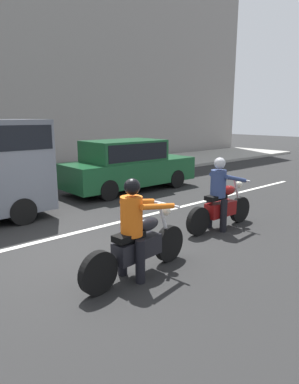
# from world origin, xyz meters

# --- Properties ---
(ground_plane) EXTENTS (80.00, 80.00, 0.00)m
(ground_plane) POSITION_xyz_m (0.00, 0.00, 0.00)
(ground_plane) COLOR #242424
(lane_marking_stripe) EXTENTS (18.00, 0.14, 0.01)m
(lane_marking_stripe) POSITION_xyz_m (0.81, 0.90, 0.00)
(lane_marking_stripe) COLOR silver
(lane_marking_stripe) RESTS_ON ground_plane
(motorcycle_with_rider_orange_stripe) EXTENTS (2.21, 0.71, 1.59)m
(motorcycle_with_rider_orange_stripe) POSITION_xyz_m (0.29, -1.57, 0.65)
(motorcycle_with_rider_orange_stripe) COLOR black
(motorcycle_with_rider_orange_stripe) RESTS_ON ground_plane
(motorcycle_with_rider_denim_blue) EXTENTS (2.09, 0.70, 1.62)m
(motorcycle_with_rider_denim_blue) POSITION_xyz_m (3.21, -0.97, 0.66)
(motorcycle_with_rider_denim_blue) COLOR black
(motorcycle_with_rider_denim_blue) RESTS_ON ground_plane
(parked_sedan_forest_green) EXTENTS (4.71, 1.82, 1.72)m
(parked_sedan_forest_green) POSITION_xyz_m (4.18, 3.68, 0.89)
(parked_sedan_forest_green) COLOR #164C28
(parked_sedan_forest_green) RESTS_ON ground_plane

